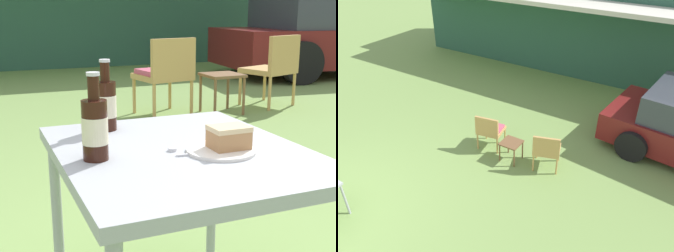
# 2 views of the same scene
# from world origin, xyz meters

# --- Properties ---
(wicker_chair_cushioned) EXTENTS (0.60, 0.58, 0.84)m
(wicker_chair_cushioned) POSITION_xyz_m (1.31, 3.34, 0.48)
(wicker_chair_cushioned) COLOR tan
(wicker_chair_cushioned) RESTS_ON ground_plane
(wicker_chair_plain) EXTENTS (0.65, 0.63, 0.84)m
(wicker_chair_plain) POSITION_xyz_m (2.68, 3.32, 0.49)
(wicker_chair_plain) COLOR tan
(wicker_chair_plain) RESTS_ON ground_plane
(garden_side_table) EXTENTS (0.40, 0.40, 0.44)m
(garden_side_table) POSITION_xyz_m (1.93, 3.21, 0.38)
(garden_side_table) COLOR brown
(garden_side_table) RESTS_ON ground_plane
(patio_table) EXTENTS (0.75, 0.89, 0.70)m
(patio_table) POSITION_xyz_m (0.00, 0.00, 0.64)
(patio_table) COLOR #9EA3A8
(patio_table) RESTS_ON ground_plane
(cake_on_plate) EXTENTS (0.22, 0.22, 0.08)m
(cake_on_plate) POSITION_xyz_m (0.12, -0.08, 0.73)
(cake_on_plate) COLOR white
(cake_on_plate) RESTS_ON patio_table
(cola_bottle_near) EXTENTS (0.08, 0.08, 0.26)m
(cola_bottle_near) POSITION_xyz_m (-0.15, 0.32, 0.80)
(cola_bottle_near) COLOR black
(cola_bottle_near) RESTS_ON patio_table
(cola_bottle_far) EXTENTS (0.08, 0.08, 0.26)m
(cola_bottle_far) POSITION_xyz_m (-0.27, -0.01, 0.80)
(cola_bottle_far) COLOR black
(cola_bottle_far) RESTS_ON patio_table
(fork) EXTENTS (0.16, 0.03, 0.01)m
(fork) POSITION_xyz_m (0.04, -0.08, 0.71)
(fork) COLOR silver
(fork) RESTS_ON patio_table
(loose_bottle_cap) EXTENTS (0.03, 0.03, 0.01)m
(loose_bottle_cap) POSITION_xyz_m (-0.03, -0.02, 0.71)
(loose_bottle_cap) COLOR silver
(loose_bottle_cap) RESTS_ON patio_table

